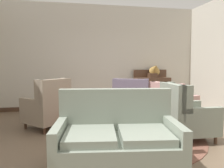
# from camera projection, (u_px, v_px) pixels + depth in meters

# --- Properties ---
(ground) EXTENTS (8.73, 8.73, 0.00)m
(ground) POSITION_uv_depth(u_px,v_px,m) (130.00, 142.00, 3.91)
(ground) COLOR brown
(wall_back) EXTENTS (6.16, 0.08, 3.13)m
(wall_back) POSITION_uv_depth(u_px,v_px,m) (102.00, 57.00, 6.81)
(wall_back) COLOR beige
(wall_back) RESTS_ON ground
(baseboard_back) EXTENTS (6.00, 0.03, 0.12)m
(baseboard_back) POSITION_uv_depth(u_px,v_px,m) (102.00, 106.00, 6.89)
(baseboard_back) COLOR #4C3323
(baseboard_back) RESTS_ON ground
(area_rug) EXTENTS (2.89, 2.89, 0.01)m
(area_rug) POSITION_uv_depth(u_px,v_px,m) (126.00, 136.00, 4.20)
(area_rug) COLOR brown
(area_rug) RESTS_ON ground
(coffee_table) EXTENTS (0.88, 0.88, 0.48)m
(coffee_table) POSITION_uv_depth(u_px,v_px,m) (117.00, 118.00, 4.00)
(coffee_table) COLOR #4C3323
(coffee_table) RESTS_ON ground
(porcelain_vase) EXTENTS (0.14, 0.14, 0.30)m
(porcelain_vase) POSITION_uv_depth(u_px,v_px,m) (116.00, 107.00, 3.94)
(porcelain_vase) COLOR #4C7A66
(porcelain_vase) RESTS_ON coffee_table
(settee) EXTENTS (1.72, 1.13, 1.01)m
(settee) POSITION_uv_depth(u_px,v_px,m) (117.00, 137.00, 2.97)
(settee) COLOR gray
(settee) RESTS_ON ground
(armchair_near_window) EXTENTS (0.84, 0.78, 1.03)m
(armchair_near_window) POSITION_uv_depth(u_px,v_px,m) (185.00, 116.00, 4.00)
(armchair_near_window) COLOR gray
(armchair_near_window) RESTS_ON ground
(armchair_near_sideboard) EXTENTS (1.11, 1.14, 1.02)m
(armchair_near_sideboard) POSITION_uv_depth(u_px,v_px,m) (132.00, 102.00, 5.50)
(armchair_near_sideboard) COLOR slate
(armchair_near_sideboard) RESTS_ON ground
(armchair_back_corner) EXTENTS (1.04, 1.04, 0.96)m
(armchair_back_corner) POSITION_uv_depth(u_px,v_px,m) (172.00, 106.00, 4.98)
(armchair_back_corner) COLOR tan
(armchair_back_corner) RESTS_ON ground
(armchair_foreground_right) EXTENTS (1.08, 1.08, 1.06)m
(armchair_foreground_right) POSITION_uv_depth(u_px,v_px,m) (48.00, 107.00, 4.68)
(armchair_foreground_right) COLOR gray
(armchair_foreground_right) RESTS_ON ground
(sideboard) EXTENTS (1.09, 0.39, 1.18)m
(sideboard) POSITION_uv_depth(u_px,v_px,m) (152.00, 91.00, 6.92)
(sideboard) COLOR #4C3323
(sideboard) RESTS_ON ground
(gramophone) EXTENTS (0.41, 0.49, 0.51)m
(gramophone) POSITION_uv_depth(u_px,v_px,m) (155.00, 70.00, 6.78)
(gramophone) COLOR #4C3323
(gramophone) RESTS_ON sideboard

